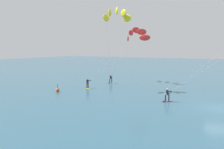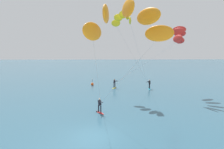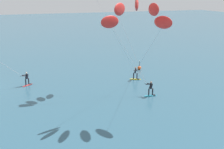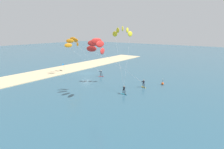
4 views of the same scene
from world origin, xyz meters
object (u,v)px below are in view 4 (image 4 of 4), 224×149
Objects in this scene: kitesurfer_mid_water at (74,43)px; kitesurfer_far_out at (123,34)px; kitesurfer_nearshore at (99,47)px; beach_flag at (64,66)px; marker_buoy at (163,84)px.

kitesurfer_far_out reaches higher than kitesurfer_mid_water.
kitesurfer_nearshore reaches higher than beach_flag.
kitesurfer_mid_water is 8.78m from beach_flag.
beach_flag is at bearing -95.59° from kitesurfer_mid_water.
kitesurfer_far_out reaches higher than kitesurfer_nearshore.
kitesurfer_nearshore is 5.57× the size of beach_flag.
kitesurfer_mid_water reaches higher than marker_buoy.
kitesurfer_mid_water is 25.32m from marker_buoy.
kitesurfer_nearshore reaches higher than marker_buoy.
kitesurfer_nearshore is 17.58m from marker_buoy.
kitesurfer_far_out is at bearing 85.01° from beach_flag.
kitesurfer_far_out reaches higher than marker_buoy.
marker_buoy is at bearing 127.54° from kitesurfer_far_out.
beach_flag is at bearing -114.35° from kitesurfer_nearshore.
kitesurfer_mid_water is at bearing -94.79° from kitesurfer_far_out.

